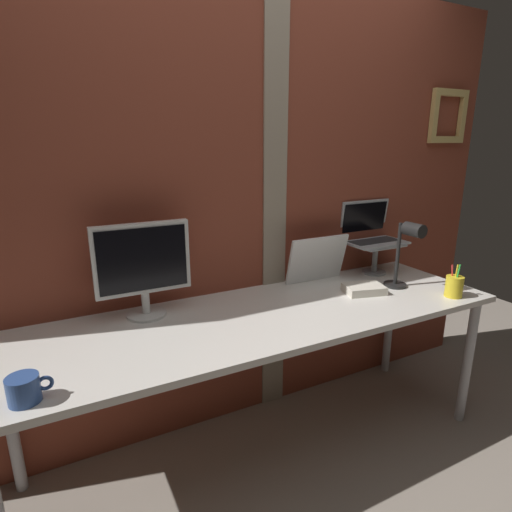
{
  "coord_description": "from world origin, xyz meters",
  "views": [
    {
      "loc": [
        -0.91,
        -1.55,
        1.52
      ],
      "look_at": [
        -0.07,
        0.08,
        1.01
      ],
      "focal_mm": 28.76,
      "sensor_mm": 36.0,
      "label": 1
    }
  ],
  "objects": [
    {
      "name": "monitor",
      "position": [
        -0.57,
        0.21,
        1.0
      ],
      "size": [
        0.42,
        0.18,
        0.43
      ],
      "color": "silver",
      "rests_on": "desk"
    },
    {
      "name": "laptop_stand",
      "position": [
        0.79,
        0.21,
        0.88
      ],
      "size": [
        0.28,
        0.22,
        0.18
      ],
      "color": "gray",
      "rests_on": "desk"
    },
    {
      "name": "desk_lamp",
      "position": [
        0.73,
        -0.07,
        0.98
      ],
      "size": [
        0.12,
        0.2,
        0.37
      ],
      "color": "black",
      "rests_on": "desk"
    },
    {
      "name": "coffee_mug",
      "position": [
        -1.04,
        -0.27,
        0.8
      ],
      "size": [
        0.13,
        0.1,
        0.09
      ],
      "color": "#2D4C8C",
      "rests_on": "desk"
    },
    {
      "name": "pen_cup",
      "position": [
        0.88,
        -0.27,
        0.81
      ],
      "size": [
        0.09,
        0.09,
        0.17
      ],
      "color": "yellow",
      "rests_on": "desk"
    },
    {
      "name": "whiteboard_panel",
      "position": [
        0.4,
        0.25,
        0.89
      ],
      "size": [
        0.37,
        0.08,
        0.26
      ],
      "primitive_type": "cube",
      "rotation": [
        0.24,
        0.0,
        0.0
      ],
      "color": "white",
      "rests_on": "desk"
    },
    {
      "name": "desk",
      "position": [
        -0.07,
        -0.02,
        0.69
      ],
      "size": [
        2.31,
        0.7,
        0.76
      ],
      "color": "silver",
      "rests_on": "ground_plane"
    },
    {
      "name": "paper_clutter_stack",
      "position": [
        0.51,
        -0.02,
        0.78
      ],
      "size": [
        0.23,
        0.19,
        0.04
      ],
      "primitive_type": "cube",
      "rotation": [
        0.0,
        0.0,
        -0.25
      ],
      "color": "silver",
      "rests_on": "desk"
    },
    {
      "name": "laptop",
      "position": [
        0.79,
        0.28,
        1.01
      ],
      "size": [
        0.35,
        0.24,
        0.24
      ],
      "color": "#ADB2B7",
      "rests_on": "laptop_stand"
    },
    {
      "name": "ground_plane",
      "position": [
        0.0,
        0.0,
        0.0
      ],
      "size": [
        6.0,
        6.0,
        0.0
      ],
      "primitive_type": "plane",
      "color": "gray"
    },
    {
      "name": "brick_wall_back",
      "position": [
        0.0,
        0.39,
        1.15
      ],
      "size": [
        3.35,
        0.16,
        2.3
      ],
      "color": "brown",
      "rests_on": "ground_plane"
    }
  ]
}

